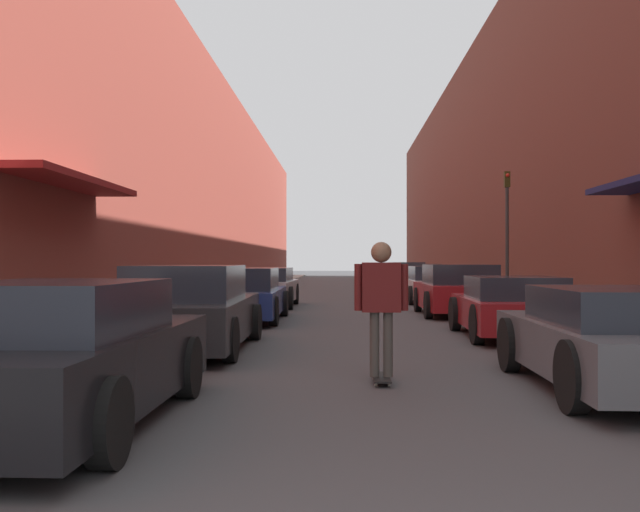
% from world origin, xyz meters
% --- Properties ---
extents(ground, '(145.20, 145.20, 0.00)m').
position_xyz_m(ground, '(0.00, 26.40, 0.00)').
color(ground, '#424244').
extents(curb_strip_left, '(1.80, 66.00, 0.12)m').
position_xyz_m(curb_strip_left, '(-4.77, 33.00, 0.06)').
color(curb_strip_left, '#A3A099').
rests_on(curb_strip_left, ground).
extents(curb_strip_right, '(1.80, 66.00, 0.12)m').
position_xyz_m(curb_strip_right, '(4.77, 33.00, 0.06)').
color(curb_strip_right, '#A3A099').
rests_on(curb_strip_right, ground).
extents(building_row_left, '(4.90, 66.00, 9.73)m').
position_xyz_m(building_row_left, '(-7.67, 33.00, 4.86)').
color(building_row_left, brown).
rests_on(building_row_left, ground).
extents(building_row_right, '(4.90, 66.00, 11.55)m').
position_xyz_m(building_row_right, '(7.67, 33.00, 5.77)').
color(building_row_right, brown).
rests_on(building_row_right, ground).
extents(parked_car_left_0, '(1.85, 4.18, 1.29)m').
position_xyz_m(parked_car_left_0, '(-2.82, 4.97, 0.62)').
color(parked_car_left_0, black).
rests_on(parked_car_left_0, ground).
extents(parked_car_left_1, '(1.94, 4.75, 1.39)m').
position_xyz_m(parked_car_left_1, '(-2.83, 10.32, 0.66)').
color(parked_car_left_1, '#232326').
rests_on(parked_car_left_1, ground).
extents(parked_car_left_2, '(1.99, 4.60, 1.29)m').
position_xyz_m(parked_car_left_2, '(-2.78, 15.95, 0.62)').
color(parked_car_left_2, navy).
rests_on(parked_car_left_2, ground).
extents(parked_car_left_3, '(1.86, 4.25, 1.24)m').
position_xyz_m(parked_car_left_3, '(-2.76, 21.21, 0.61)').
color(parked_car_left_3, '#B7B7BC').
rests_on(parked_car_left_3, ground).
extents(parked_car_right_0, '(1.95, 4.20, 1.16)m').
position_xyz_m(parked_car_right_0, '(2.74, 6.89, 0.58)').
color(parked_car_right_0, '#515459').
rests_on(parked_car_right_0, ground).
extents(parked_car_right_1, '(1.95, 3.99, 1.16)m').
position_xyz_m(parked_car_right_1, '(2.88, 12.42, 0.58)').
color(parked_car_right_1, maroon).
rests_on(parked_car_right_1, ground).
extents(parked_car_right_2, '(2.07, 4.11, 1.36)m').
position_xyz_m(parked_car_right_2, '(2.75, 17.87, 0.66)').
color(parked_car_right_2, maroon).
rests_on(parked_car_right_2, ground).
extents(parked_car_right_3, '(2.05, 4.61, 1.27)m').
position_xyz_m(parked_car_right_3, '(2.86, 23.63, 0.62)').
color(parked_car_right_3, silver).
rests_on(parked_car_right_3, ground).
extents(parked_car_right_4, '(2.06, 4.32, 1.32)m').
position_xyz_m(parked_car_right_4, '(2.81, 28.84, 0.63)').
color(parked_car_right_4, '#232326').
rests_on(parked_car_right_4, ground).
extents(parked_car_right_5, '(1.86, 4.30, 1.38)m').
position_xyz_m(parked_car_right_5, '(2.77, 33.75, 0.67)').
color(parked_car_right_5, '#B7B7BC').
rests_on(parked_car_right_5, ground).
extents(skateboarder, '(0.65, 0.78, 1.69)m').
position_xyz_m(skateboarder, '(0.12, 7.32, 1.04)').
color(skateboarder, black).
rests_on(skateboarder, ground).
extents(traffic_light, '(0.16, 0.22, 3.89)m').
position_xyz_m(traffic_light, '(4.36, 19.29, 2.50)').
color(traffic_light, '#2D2D2D').
rests_on(traffic_light, curb_strip_right).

